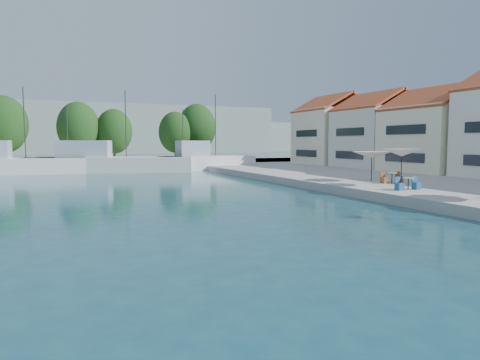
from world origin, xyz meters
name	(u,v)px	position (x,y,z in m)	size (l,w,h in m)	color
quay_right	(446,177)	(22.00, 30.00, 0.30)	(32.00, 92.00, 0.60)	#99968B
quay_far	(84,165)	(-8.00, 67.00, 0.30)	(90.00, 16.00, 0.60)	#99968B
hill_east	(187,137)	(40.00, 180.00, 6.00)	(140.00, 40.00, 12.00)	gray
building_04	(438,128)	(24.00, 33.00, 5.02)	(9.00, 8.80, 9.20)	#F4E7C3
building_05	(377,128)	(24.00, 42.00, 5.26)	(8.40, 8.80, 9.70)	silver
building_06	(333,129)	(24.00, 51.00, 5.50)	(9.00, 8.80, 10.20)	#F1E3C1
trawler_02	(7,165)	(-16.83, 55.19, 1.07)	(15.96, 5.04, 10.20)	silver
trawler_03	(106,163)	(-6.18, 54.66, 1.07)	(19.99, 9.75, 10.20)	silver
trawler_04	(204,162)	(6.07, 53.94, 1.07)	(12.99, 4.17, 10.20)	silver
tree_04	(4,124)	(-18.35, 69.11, 6.09)	(6.43, 6.43, 9.52)	#3F2B19
tree_05	(78,127)	(-8.59, 68.65, 5.78)	(6.06, 6.06, 8.97)	#3F2B19
tree_06	(114,131)	(-3.49, 68.69, 5.25)	(5.45, 5.45, 8.07)	#3F2B19
tree_07	(175,132)	(6.52, 70.56, 5.26)	(5.45, 5.45, 8.07)	#3F2B19
tree_08	(197,128)	(10.53, 71.34, 6.11)	(6.45, 6.45, 9.55)	#3F2B19
umbrella_white	(402,153)	(9.98, 23.18, 2.86)	(2.57, 2.57, 2.52)	black
umbrella_cream	(372,155)	(10.66, 26.99, 2.61)	(3.04, 3.04, 2.26)	black
cafe_table_02	(408,185)	(8.59, 21.10, 0.89)	(1.82, 0.70, 0.76)	black
cafe_table_03	(392,179)	(10.95, 25.09, 0.89)	(1.82, 0.70, 0.76)	black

